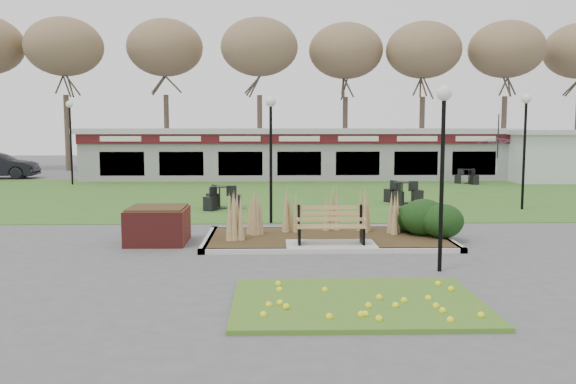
{
  "coord_description": "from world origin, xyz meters",
  "views": [
    {
      "loc": [
        -1.41,
        -14.6,
        3.0
      ],
      "look_at": [
        -1.01,
        2.0,
        1.21
      ],
      "focal_mm": 38.0,
      "sensor_mm": 36.0,
      "label": 1
    }
  ],
  "objects_px": {
    "lamp_post_mid_right": "(525,126)",
    "food_pavilion": "(298,154)",
    "park_bench": "(331,225)",
    "brick_planter": "(158,225)",
    "lamp_post_far_left": "(70,124)",
    "bistro_set_b": "(220,201)",
    "lamp_post_near_right": "(443,137)",
    "bistro_set_c": "(402,196)",
    "patio_umbrella": "(497,155)",
    "lamp_post_mid_left": "(271,131)",
    "bistro_set_d": "(469,179)",
    "service_hut": "(549,155)"
  },
  "relations": [
    {
      "from": "brick_planter",
      "to": "bistro_set_b",
      "type": "distance_m",
      "value": 6.57
    },
    {
      "from": "bistro_set_b",
      "to": "bistro_set_c",
      "type": "distance_m",
      "value": 7.09
    },
    {
      "from": "lamp_post_mid_right",
      "to": "bistro_set_b",
      "type": "bearing_deg",
      "value": 177.88
    },
    {
      "from": "food_pavilion",
      "to": "lamp_post_far_left",
      "type": "xyz_separation_m",
      "value": [
        -11.8,
        -2.96,
        1.67
      ]
    },
    {
      "from": "food_pavilion",
      "to": "bistro_set_b",
      "type": "bearing_deg",
      "value": -105.12
    },
    {
      "from": "bistro_set_b",
      "to": "bistro_set_d",
      "type": "height_order",
      "value": "bistro_set_b"
    },
    {
      "from": "food_pavilion",
      "to": "lamp_post_near_right",
      "type": "relative_size",
      "value": 6.42
    },
    {
      "from": "lamp_post_near_right",
      "to": "bistro_set_b",
      "type": "distance_m",
      "value": 11.41
    },
    {
      "from": "bistro_set_c",
      "to": "bistro_set_d",
      "type": "height_order",
      "value": "bistro_set_c"
    },
    {
      "from": "food_pavilion",
      "to": "patio_umbrella",
      "type": "distance_m",
      "value": 10.74
    },
    {
      "from": "park_bench",
      "to": "lamp_post_far_left",
      "type": "bearing_deg",
      "value": 125.17
    },
    {
      "from": "lamp_post_mid_right",
      "to": "lamp_post_far_left",
      "type": "bearing_deg",
      "value": 152.92
    },
    {
      "from": "brick_planter",
      "to": "lamp_post_mid_left",
      "type": "relative_size",
      "value": 0.38
    },
    {
      "from": "service_hut",
      "to": "lamp_post_far_left",
      "type": "relative_size",
      "value": 1.02
    },
    {
      "from": "park_bench",
      "to": "bistro_set_d",
      "type": "xyz_separation_m",
      "value": [
        8.85,
        16.75,
        -0.32
      ]
    },
    {
      "from": "brick_planter",
      "to": "food_pavilion",
      "type": "height_order",
      "value": "food_pavilion"
    },
    {
      "from": "lamp_post_mid_right",
      "to": "food_pavilion",
      "type": "bearing_deg",
      "value": 120.56
    },
    {
      "from": "park_bench",
      "to": "brick_planter",
      "type": "bearing_deg",
      "value": 170.31
    },
    {
      "from": "brick_planter",
      "to": "bistro_set_d",
      "type": "xyz_separation_m",
      "value": [
        13.25,
        16.0,
        -0.2
      ]
    },
    {
      "from": "brick_planter",
      "to": "service_hut",
      "type": "relative_size",
      "value": 0.34
    },
    {
      "from": "brick_planter",
      "to": "bistro_set_c",
      "type": "distance_m",
      "value": 11.18
    },
    {
      "from": "lamp_post_far_left",
      "to": "lamp_post_mid_left",
      "type": "bearing_deg",
      "value": -51.27
    },
    {
      "from": "bistro_set_c",
      "to": "brick_planter",
      "type": "bearing_deg",
      "value": -135.62
    },
    {
      "from": "service_hut",
      "to": "lamp_post_far_left",
      "type": "bearing_deg",
      "value": -177.74
    },
    {
      "from": "lamp_post_mid_left",
      "to": "bistro_set_d",
      "type": "height_order",
      "value": "lamp_post_mid_left"
    },
    {
      "from": "bistro_set_c",
      "to": "food_pavilion",
      "type": "bearing_deg",
      "value": 107.87
    },
    {
      "from": "brick_planter",
      "to": "bistro_set_b",
      "type": "relative_size",
      "value": 0.97
    },
    {
      "from": "bistro_set_c",
      "to": "lamp_post_mid_left",
      "type": "bearing_deg",
      "value": -137.33
    },
    {
      "from": "park_bench",
      "to": "lamp_post_near_right",
      "type": "relative_size",
      "value": 0.44
    },
    {
      "from": "service_hut",
      "to": "patio_umbrella",
      "type": "distance_m",
      "value": 4.5
    },
    {
      "from": "bistro_set_c",
      "to": "patio_umbrella",
      "type": "bearing_deg",
      "value": 47.22
    },
    {
      "from": "bistro_set_c",
      "to": "park_bench",
      "type": "bearing_deg",
      "value": -112.74
    },
    {
      "from": "lamp_post_mid_right",
      "to": "lamp_post_far_left",
      "type": "relative_size",
      "value": 0.96
    },
    {
      "from": "brick_planter",
      "to": "lamp_post_mid_right",
      "type": "bearing_deg",
      "value": 26.85
    },
    {
      "from": "food_pavilion",
      "to": "bistro_set_d",
      "type": "xyz_separation_m",
      "value": [
        8.85,
        -2.96,
        -1.2
      ]
    },
    {
      "from": "food_pavilion",
      "to": "lamp_post_far_left",
      "type": "bearing_deg",
      "value": -165.91
    },
    {
      "from": "lamp_post_near_right",
      "to": "bistro_set_b",
      "type": "xyz_separation_m",
      "value": [
        -5.42,
        9.73,
        -2.5
      ]
    },
    {
      "from": "lamp_post_far_left",
      "to": "patio_umbrella",
      "type": "height_order",
      "value": "lamp_post_far_left"
    },
    {
      "from": "service_hut",
      "to": "lamp_post_near_right",
      "type": "bearing_deg",
      "value": -119.5
    },
    {
      "from": "park_bench",
      "to": "bistro_set_b",
      "type": "bearing_deg",
      "value": 114.98
    },
    {
      "from": "food_pavilion",
      "to": "lamp_post_mid_left",
      "type": "bearing_deg",
      "value": -95.37
    },
    {
      "from": "lamp_post_mid_right",
      "to": "patio_umbrella",
      "type": "bearing_deg",
      "value": 75.61
    },
    {
      "from": "bistro_set_b",
      "to": "lamp_post_near_right",
      "type": "bearing_deg",
      "value": -60.87
    },
    {
      "from": "food_pavilion",
      "to": "lamp_post_near_right",
      "type": "bearing_deg",
      "value": -84.73
    },
    {
      "from": "bistro_set_c",
      "to": "bistro_set_d",
      "type": "relative_size",
      "value": 1.14
    },
    {
      "from": "park_bench",
      "to": "lamp_post_mid_right",
      "type": "bearing_deg",
      "value": 41.91
    },
    {
      "from": "park_bench",
      "to": "lamp_post_near_right",
      "type": "bearing_deg",
      "value": -50.57
    },
    {
      "from": "service_hut",
      "to": "bistro_set_c",
      "type": "height_order",
      "value": "service_hut"
    },
    {
      "from": "service_hut",
      "to": "patio_umbrella",
      "type": "xyz_separation_m",
      "value": [
        -3.73,
        -2.51,
        0.15
      ]
    },
    {
      "from": "lamp_post_mid_left",
      "to": "bistro_set_b",
      "type": "distance_m",
      "value": 4.62
    }
  ]
}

